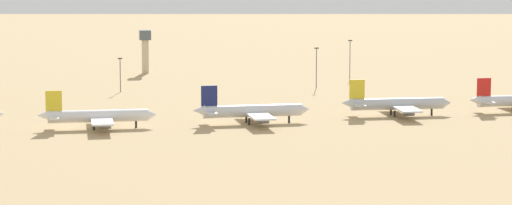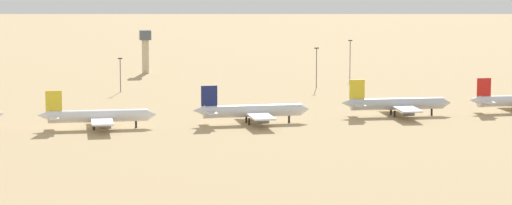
% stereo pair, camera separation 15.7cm
% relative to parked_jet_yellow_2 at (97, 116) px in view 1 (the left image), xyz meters
% --- Properties ---
extents(ground, '(4000.00, 4000.00, 0.00)m').
position_rel_parked_jet_yellow_2_xyz_m(ground, '(49.81, 12.89, -4.05)').
color(ground, tan).
extents(parked_jet_yellow_2, '(37.30, 31.21, 12.36)m').
position_rel_parked_jet_yellow_2_xyz_m(parked_jet_yellow_2, '(0.00, 0.00, 0.00)').
color(parked_jet_yellow_2, white).
rests_on(parked_jet_yellow_2, ground).
extents(parked_jet_navy_3, '(38.63, 32.36, 12.79)m').
position_rel_parked_jet_yellow_2_xyz_m(parked_jet_navy_3, '(49.52, 1.62, 0.14)').
color(parked_jet_navy_3, silver).
rests_on(parked_jet_navy_3, ground).
extents(parked_jet_yellow_4, '(38.36, 32.21, 12.68)m').
position_rel_parked_jet_yellow_2_xyz_m(parked_jet_yellow_4, '(100.86, 9.70, 0.11)').
color(parked_jet_yellow_4, silver).
rests_on(parked_jet_yellow_4, ground).
extents(control_tower, '(5.20, 5.20, 19.75)m').
position_rel_parked_jet_yellow_2_xyz_m(control_tower, '(28.20, 159.76, 7.87)').
color(control_tower, '#C6B793').
rests_on(control_tower, ground).
extents(light_pole_west, '(1.80, 0.50, 16.96)m').
position_rel_parked_jet_yellow_2_xyz_m(light_pole_west, '(115.31, 123.10, 5.66)').
color(light_pole_west, '#59595E').
rests_on(light_pole_west, ground).
extents(light_pole_mid, '(1.80, 0.50, 16.69)m').
position_rel_parked_jet_yellow_2_xyz_m(light_pole_mid, '(92.41, 90.77, 5.52)').
color(light_pole_mid, '#59595E').
rests_on(light_pole_mid, ground).
extents(light_pole_east, '(1.80, 0.50, 13.66)m').
position_rel_parked_jet_yellow_2_xyz_m(light_pole_east, '(12.77, 92.16, 3.96)').
color(light_pole_east, '#59595E').
rests_on(light_pole_east, ground).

